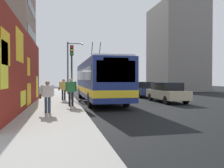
# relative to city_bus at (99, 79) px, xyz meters

# --- Properties ---
(ground_plane) EXTENTS (80.00, 80.00, 0.00)m
(ground_plane) POSITION_rel_city_bus_xyz_m (-0.14, 1.80, -1.83)
(ground_plane) COLOR black
(sidewalk_slab) EXTENTS (48.00, 3.20, 0.15)m
(sidewalk_slab) POSITION_rel_city_bus_xyz_m (-0.14, 3.40, -1.76)
(sidewalk_slab) COLOR #9E9B93
(sidewalk_slab) RESTS_ON ground_plane
(graffiti_wall) EXTENTS (14.45, 0.32, 4.69)m
(graffiti_wall) POSITION_rel_city_bus_xyz_m (-3.93, 5.15, 0.51)
(graffiti_wall) COLOR maroon
(graffiti_wall) RESTS_ON ground_plane
(building_far_right) EXTENTS (8.57, 7.06, 13.61)m
(building_far_right) POSITION_rel_city_bus_xyz_m (15.51, -15.20, 4.98)
(building_far_right) COLOR gray
(building_far_right) RESTS_ON ground_plane
(city_bus) EXTENTS (12.23, 2.68, 5.07)m
(city_bus) POSITION_rel_city_bus_xyz_m (0.00, 0.00, 0.00)
(city_bus) COLOR navy
(city_bus) RESTS_ON ground_plane
(parked_car_champagne) EXTENTS (4.56, 1.78, 1.58)m
(parked_car_champagne) POSITION_rel_city_bus_xyz_m (-1.72, -5.20, -1.00)
(parked_car_champagne) COLOR #C6B793
(parked_car_champagne) RESTS_ON ground_plane
(parked_car_navy) EXTENTS (4.55, 1.77, 1.58)m
(parked_car_navy) POSITION_rel_city_bus_xyz_m (4.05, -5.20, -1.00)
(parked_car_navy) COLOR navy
(parked_car_navy) RESTS_ON ground_plane
(parked_car_white) EXTENTS (4.76, 1.77, 1.58)m
(parked_car_white) POSITION_rel_city_bus_xyz_m (9.80, -5.20, -1.00)
(parked_car_white) COLOR white
(parked_car_white) RESTS_ON ground_plane
(parked_car_black) EXTENTS (4.14, 1.85, 1.58)m
(parked_car_black) POSITION_rel_city_bus_xyz_m (15.23, -5.20, -1.00)
(parked_car_black) COLOR black
(parked_car_black) RESTS_ON ground_plane
(pedestrian_near_wall) EXTENTS (0.22, 0.73, 1.60)m
(pedestrian_near_wall) POSITION_rel_city_bus_xyz_m (-6.66, 3.71, -0.75)
(pedestrian_near_wall) COLOR #2D3F59
(pedestrian_near_wall) RESTS_ON sidewalk_slab
(pedestrian_midblock) EXTENTS (0.23, 0.76, 1.72)m
(pedestrian_midblock) POSITION_rel_city_bus_xyz_m (0.29, 2.84, -0.67)
(pedestrian_midblock) COLOR #1E1E2D
(pedestrian_midblock) RESTS_ON sidewalk_slab
(pedestrian_at_curb) EXTENTS (0.24, 0.78, 1.77)m
(pedestrian_at_curb) POSITION_rel_city_bus_xyz_m (-3.87, 2.43, -0.63)
(pedestrian_at_curb) COLOR #1E1E2D
(pedestrian_at_curb) RESTS_ON sidewalk_slab
(traffic_light) EXTENTS (0.49, 0.28, 4.53)m
(traffic_light) POSITION_rel_city_bus_xyz_m (0.81, 2.15, 1.35)
(traffic_light) COLOR #2D382D
(traffic_light) RESTS_ON sidewalk_slab
(street_lamp) EXTENTS (0.44, 1.91, 6.02)m
(street_lamp) POSITION_rel_city_bus_xyz_m (8.68, 2.02, 1.83)
(street_lamp) COLOR #4C4C51
(street_lamp) RESTS_ON sidewalk_slab
(curbside_puddle) EXTENTS (1.40, 1.40, 0.00)m
(curbside_puddle) POSITION_rel_city_bus_xyz_m (1.05, 1.20, -1.83)
(curbside_puddle) COLOR black
(curbside_puddle) RESTS_ON ground_plane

